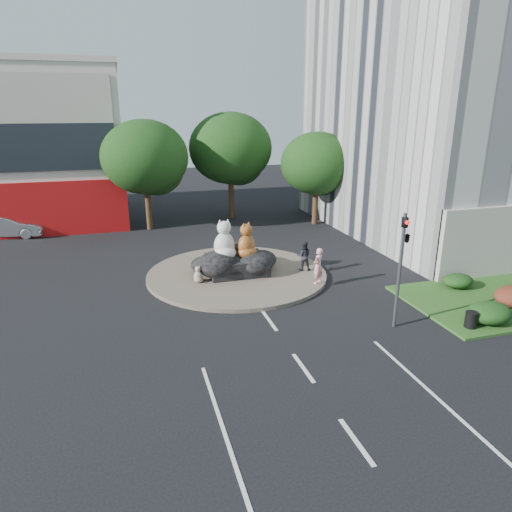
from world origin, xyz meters
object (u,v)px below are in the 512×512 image
Objects in this scene: pedestrian_dark at (304,256)px; litter_bin at (471,320)px; cat_white at (224,239)px; kitten_calico at (198,274)px; cat_tabby at (246,240)px; kitten_white at (266,266)px; pedestrian_pink at (318,266)px; parked_car at (9,226)px.

litter_bin is at bearing 133.57° from pedestrian_dark.
kitten_calico is (-1.63, -0.81, -1.56)m from cat_white.
cat_tabby reaches higher than pedestrian_dark.
kitten_white is at bearing -50.49° from cat_tabby.
cat_tabby reaches higher than kitten_calico.
kitten_calico is 0.48× the size of pedestrian_pink.
kitten_calico is 0.18× the size of parked_car.
kitten_white is 0.44× the size of pedestrian_pink.
kitten_calico is at bearing -157.95° from cat_white.
cat_white is 1.11× the size of cat_tabby.
parked_car reaches higher than litter_bin.
pedestrian_dark is (3.24, -0.44, -1.07)m from cat_tabby.
cat_white is 0.45× the size of parked_car.
litter_bin is (7.44, -8.91, -1.64)m from cat_tabby.
cat_tabby is 0.40× the size of parked_car.
cat_white is 4.62m from pedestrian_dark.
pedestrian_pink is (3.18, -2.54, -0.95)m from cat_tabby.
pedestrian_dark is at bearing -116.53° from parked_car.
cat_white is at bearing 147.49° from kitten_white.
parked_car is at bearing 166.44° from kitten_calico.
cat_white is at bearing -67.26° from pedestrian_pink.
parked_car is (-15.49, 13.12, 0.20)m from kitten_white.
kitten_calico is 1.08× the size of kitten_white.
litter_bin is at bearing 88.33° from pedestrian_pink.
litter_bin is at bearing -3.37° from kitten_calico.
parked_car reaches higher than kitten_white.
kitten_calico is 1.31× the size of litter_bin.
litter_bin is (4.20, -8.47, -0.57)m from pedestrian_dark.
cat_tabby is at bearing 48.35° from kitten_calico.
cat_tabby is 3.23m from kitten_calico.
kitten_white is at bearing 14.37° from pedestrian_dark.
cat_tabby is at bearing 142.24° from kitten_white.
parked_car is (-13.28, 12.63, -1.40)m from cat_white.
kitten_calico is 13.17m from litter_bin.
parked_car is at bearing -76.42° from pedestrian_pink.
cat_tabby is 1.20× the size of pedestrian_dark.
kitten_white is (2.21, -0.50, -1.59)m from cat_white.
cat_white is at bearing 9.39° from pedestrian_dark.
pedestrian_pink is 2.11m from pedestrian_dark.
parked_car is (-17.65, 15.34, -0.34)m from pedestrian_pink.
kitten_white is at bearing -17.12° from cat_white.
kitten_white reaches higher than litter_bin.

